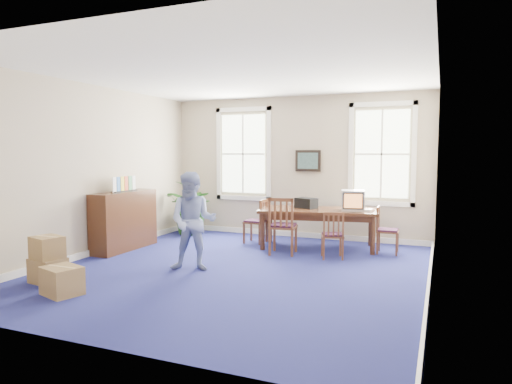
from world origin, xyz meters
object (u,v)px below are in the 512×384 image
at_px(conference_table, 318,228).
at_px(chair_near_left, 283,225).
at_px(man, 193,221).
at_px(potted_plant, 193,208).
at_px(cardboard_boxes, 62,258).
at_px(crt_tv, 353,200).
at_px(credenza, 124,219).

relative_size(conference_table, chair_near_left, 2.12).
bearing_deg(man, conference_table, 42.18).
distance_m(conference_table, potted_plant, 3.15).
xyz_separation_m(conference_table, cardboard_boxes, (-2.92, -3.86, -0.03)).
relative_size(conference_table, crt_tv, 4.84).
distance_m(man, potted_plant, 3.32).
distance_m(conference_table, cardboard_boxes, 4.84).
bearing_deg(credenza, cardboard_boxes, -74.03).
xyz_separation_m(crt_tv, man, (-2.14, -2.56, -0.18)).
height_order(crt_tv, man, man).
bearing_deg(crt_tv, man, -141.35).
distance_m(chair_near_left, man, 1.99).
bearing_deg(conference_table, man, -130.65).
distance_m(crt_tv, cardboard_boxes, 5.36).
bearing_deg(chair_near_left, cardboard_boxes, 43.82).
bearing_deg(cardboard_boxes, conference_table, 52.90).
distance_m(chair_near_left, credenza, 3.18).
relative_size(crt_tv, credenza, 0.31).
xyz_separation_m(conference_table, crt_tv, (0.69, 0.05, 0.60)).
xyz_separation_m(credenza, potted_plant, (0.42, 1.97, 0.02)).
xyz_separation_m(man, potted_plant, (-1.67, 2.86, -0.17)).
xyz_separation_m(crt_tv, chair_near_left, (-1.16, -0.85, -0.44)).
height_order(chair_near_left, man, man).
bearing_deg(cardboard_boxes, potted_plant, 92.78).
bearing_deg(man, chair_near_left, 42.59).
relative_size(credenza, potted_plant, 1.22).
height_order(conference_table, credenza, credenza).
distance_m(man, cardboard_boxes, 2.05).
height_order(man, cardboard_boxes, man).
distance_m(man, credenza, 2.28).
distance_m(credenza, potted_plant, 2.01).
xyz_separation_m(man, cardboard_boxes, (-1.47, -1.36, -0.45)).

